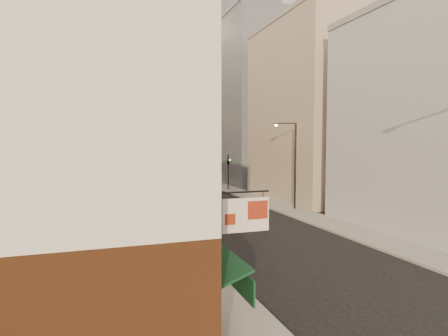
% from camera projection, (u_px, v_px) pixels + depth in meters
% --- Properties ---
extents(sidewalk_left, '(3.00, 140.00, 0.15)m').
position_uv_depth(sidewalk_left, '(126.00, 182.00, 61.40)').
color(sidewalk_left, gray).
rests_on(sidewalk_left, ground).
extents(sidewalk_right, '(3.00, 140.00, 0.15)m').
position_uv_depth(sidewalk_right, '(202.00, 180.00, 65.59)').
color(sidewalk_right, gray).
rests_on(sidewalk_right, ground).
extents(near_building_left, '(8.30, 23.04, 12.30)m').
position_uv_depth(near_building_left, '(97.00, 154.00, 16.13)').
color(near_building_left, brown).
rests_on(near_building_left, ground).
extents(left_bldg_beige, '(8.00, 12.00, 16.00)m').
position_uv_depth(left_bldg_beige, '(84.00, 125.00, 31.72)').
color(left_bldg_beige, tan).
rests_on(left_bldg_beige, ground).
extents(left_bldg_grey, '(8.00, 16.00, 20.00)m').
position_uv_depth(left_bldg_grey, '(87.00, 115.00, 46.70)').
color(left_bldg_grey, '#A3A3A9').
rests_on(left_bldg_grey, ground).
extents(left_bldg_tan, '(8.00, 18.00, 17.00)m').
position_uv_depth(left_bldg_tan, '(90.00, 132.00, 63.80)').
color(left_bldg_tan, '#8C7951').
rests_on(left_bldg_tan, ground).
extents(left_bldg_wingrid, '(8.00, 20.00, 24.00)m').
position_uv_depth(left_bldg_wingrid, '(91.00, 118.00, 82.45)').
color(left_bldg_wingrid, gray).
rests_on(left_bldg_wingrid, ground).
extents(right_bldg_grey, '(8.00, 16.00, 16.00)m').
position_uv_depth(right_bldg_grey, '(442.00, 121.00, 26.25)').
color(right_bldg_grey, '#A3A3A9').
rests_on(right_bldg_grey, ground).
extents(right_bldg_beige, '(8.00, 16.00, 20.00)m').
position_uv_depth(right_bldg_beige, '(306.00, 113.00, 43.11)').
color(right_bldg_beige, tan).
rests_on(right_bldg_beige, ground).
extents(right_bldg_wingrid, '(8.00, 20.00, 26.00)m').
position_uv_depth(right_bldg_wingrid, '(242.00, 104.00, 61.80)').
color(right_bldg_wingrid, gray).
rests_on(right_bldg_wingrid, ground).
extents(highrise, '(21.00, 23.00, 51.20)m').
position_uv_depth(highrise, '(222.00, 63.00, 89.35)').
color(highrise, gray).
rests_on(highrise, ground).
extents(clock_tower, '(14.00, 14.00, 44.90)m').
position_uv_depth(clock_tower, '(136.00, 100.00, 96.96)').
color(clock_tower, '#8C7951').
rests_on(clock_tower, ground).
extents(white_tower, '(8.00, 8.00, 41.50)m').
position_uv_depth(white_tower, '(190.00, 91.00, 87.23)').
color(white_tower, silver).
rests_on(white_tower, ground).
extents(streetlamp_mid, '(2.10, 0.98, 8.45)m').
position_uv_depth(streetlamp_mid, '(293.00, 160.00, 35.96)').
color(streetlamp_mid, black).
rests_on(streetlamp_mid, ground).
extents(streetlamp_far, '(2.70, 0.77, 10.42)m').
position_uv_depth(streetlamp_far, '(216.00, 147.00, 58.54)').
color(streetlamp_far, black).
rests_on(streetlamp_far, ground).
extents(traffic_light_left, '(0.60, 0.53, 5.00)m').
position_uv_depth(traffic_light_left, '(133.00, 166.00, 47.43)').
color(traffic_light_left, black).
rests_on(traffic_light_left, ground).
extents(traffic_light_right, '(0.70, 0.70, 5.00)m').
position_uv_depth(traffic_light_right, '(228.00, 163.00, 51.22)').
color(traffic_light_right, black).
rests_on(traffic_light_right, ground).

